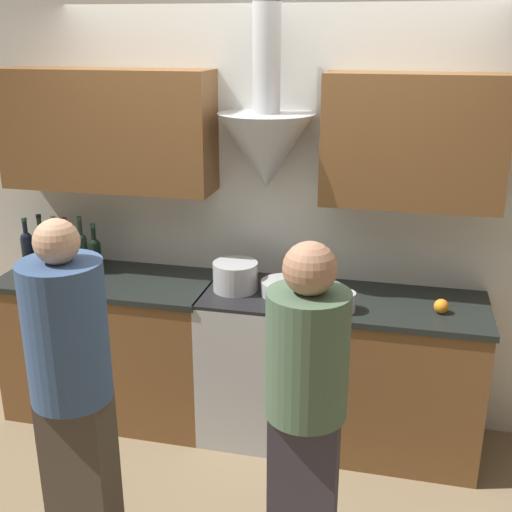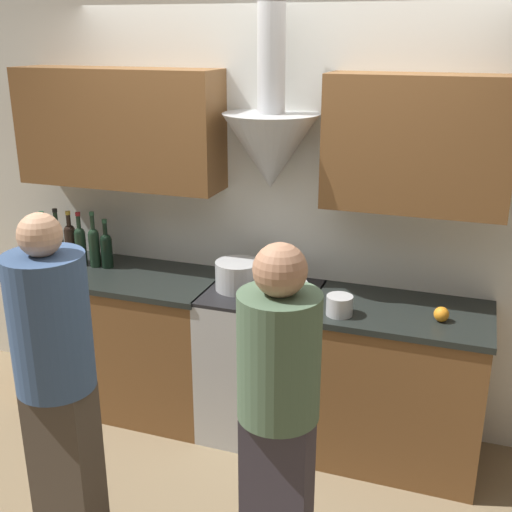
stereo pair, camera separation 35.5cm
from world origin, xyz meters
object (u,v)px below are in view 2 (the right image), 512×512
Objects in this scene: wine_bottle_5 at (106,248)px; stock_pot at (238,275)px; wine_bottle_0 at (44,240)px; saucepan at (339,305)px; mixing_bowl at (285,289)px; person_foreground_right at (278,409)px; wine_bottle_1 at (58,240)px; wine_bottle_2 at (71,241)px; wine_bottle_3 at (80,244)px; wine_bottle_4 at (94,245)px; stove_range at (262,361)px; orange_fruit at (441,314)px; person_foreground_left at (56,375)px.

stock_pot is at bearing -4.37° from wine_bottle_5.
wine_bottle_0 is at bearing -179.29° from wine_bottle_5.
wine_bottle_0 reaches higher than saucepan.
mixing_bowl is 1.12m from person_foreground_right.
wine_bottle_1 is 1.11× the size of wine_bottle_5.
stock_pot is at bearing -3.68° from wine_bottle_2.
person_foreground_right is at bearing -34.01° from wine_bottle_3.
person_foreground_right is (1.87, -1.16, -0.18)m from wine_bottle_1.
wine_bottle_4 is 0.23× the size of person_foreground_right.
wine_bottle_2 is 1.48m from mixing_bowl.
mixing_bowl is at bearing -3.11° from wine_bottle_1.
saucepan is at bearing -6.39° from wine_bottle_0.
orange_fruit reaches higher than stove_range.
wine_bottle_1 is (0.10, 0.01, 0.01)m from wine_bottle_0.
stock_pot is 1.24m from person_foreground_right.
stock_pot is at bearing 176.61° from orange_fruit.
saucepan is at bearing -169.75° from orange_fruit.
wine_bottle_3 is 2.05m from person_foreground_right.
mixing_bowl is at bearing 59.29° from person_foreground_left.
wine_bottle_4 is (0.38, -0.00, 0.01)m from wine_bottle_0.
wine_bottle_2 is 2.13m from person_foreground_right.
wine_bottle_5 is at bearing -1.32° from wine_bottle_2.
person_foreground_left is (0.88, -1.26, -0.15)m from wine_bottle_1.
stock_pot is 0.16× the size of person_foreground_right.
stock_pot is at bearing -175.23° from stove_range.
stove_range is at bearing 4.77° from stock_pot.
wine_bottle_2 is at bearing -0.74° from wine_bottle_1.
stock_pot is 0.29m from mixing_bowl.
wine_bottle_3 is at bearing 177.88° from stove_range.
wine_bottle_2 is at bearing 176.46° from orange_fruit.
wine_bottle_2 reaches higher than wine_bottle_5.
wine_bottle_3 is at bearing -178.90° from wine_bottle_4.
wine_bottle_5 is (0.37, -0.01, -0.01)m from wine_bottle_1.
wine_bottle_2 is at bearing 175.05° from wine_bottle_4.
wine_bottle_1 is at bearing 176.54° from stock_pot.
wine_bottle_5 is 1.21× the size of mixing_bowl.
wine_bottle_2 reaches higher than wine_bottle_0.
wine_bottle_5 is 1.21m from mixing_bowl.
wine_bottle_3 is 1.34× the size of mixing_bowl.
wine_bottle_2 is 2.43× the size of saucepan.
wine_bottle_5 is (0.08, 0.01, -0.02)m from wine_bottle_4.
saucepan is 1.47m from person_foreground_left.
wine_bottle_5 is 2.08m from orange_fruit.
stock_pot is at bearing 178.42° from mixing_bowl.
wine_bottle_0 reaches higher than mixing_bowl.
person_foreground_right is (0.44, -1.09, 0.42)m from stove_range.
stock_pot reaches higher than saucepan.
saucepan is (1.74, -0.22, -0.09)m from wine_bottle_3.
stock_pot is (1.29, -0.08, -0.05)m from wine_bottle_1.
stock_pot is at bearing 165.77° from saucepan.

